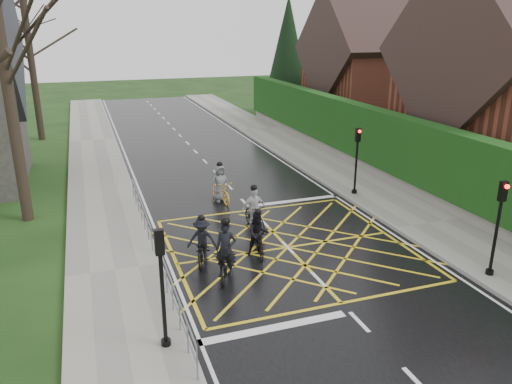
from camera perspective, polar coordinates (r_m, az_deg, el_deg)
ground at (r=18.02m, az=3.63°, el=-6.35°), size 120.00×120.00×0.00m
road at (r=18.01m, az=3.63°, el=-6.34°), size 9.00×80.00×0.01m
sidewalk_right at (r=20.90m, az=19.03°, el=-3.54°), size 3.00×80.00×0.15m
sidewalk_left at (r=16.80m, az=-15.84°, el=-8.74°), size 3.00×80.00×0.15m
stone_wall at (r=26.37m, az=14.24°, el=2.09°), size 0.50×38.00×0.70m
hedge at (r=25.94m, az=14.54°, el=5.80°), size 0.90×38.00×2.80m
house_far at (r=39.36m, az=13.82°, el=13.40°), size 9.80×8.80×10.30m
conifer at (r=44.55m, az=3.65°, el=15.25°), size 4.60×4.60×10.00m
tree_far at (r=37.13m, az=-24.70°, el=16.40°), size 8.40×8.40×10.40m
railing_south at (r=13.50m, az=-9.17°, el=-11.96°), size 0.05×5.04×1.03m
railing_north at (r=20.28m, az=-13.04°, el=-1.49°), size 0.05×6.04×1.03m
traffic_light_ne at (r=23.18m, az=11.39°, el=3.42°), size 0.24×0.31×3.21m
traffic_light_se at (r=16.89m, az=25.81°, el=-3.91°), size 0.24×0.31×3.21m
traffic_light_sw at (r=12.15m, az=-10.64°, el=-10.96°), size 0.24×0.31×3.21m
cyclist_rear at (r=15.81m, az=-3.37°, el=-7.50°), size 1.47×2.15×1.98m
cyclist_back at (r=17.20m, az=0.28°, el=-5.26°), size 0.83×1.73×1.68m
cyclist_mid at (r=16.81m, az=-6.15°, el=-6.03°), size 1.18×1.82×1.68m
cyclist_front at (r=19.30m, az=-0.19°, el=-2.42°), size 1.00×1.84×1.80m
cyclist_lead at (r=22.42m, az=-4.08°, el=0.49°), size 0.93×1.96×1.83m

